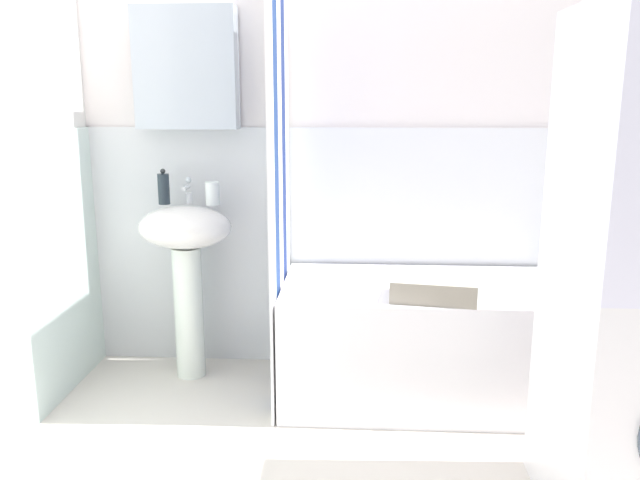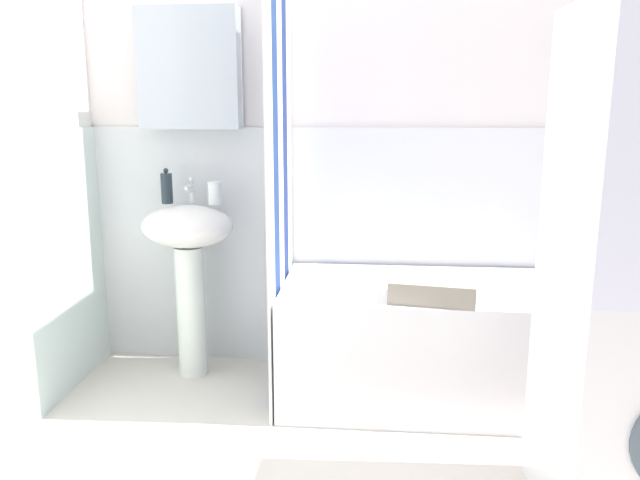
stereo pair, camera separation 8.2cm
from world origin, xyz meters
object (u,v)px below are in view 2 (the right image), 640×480
at_px(sink, 188,252).
at_px(conditioner_bottle, 577,258).
at_px(soap_dispenser, 167,188).
at_px(bathtub, 458,342).
at_px(toothbrush_cup, 215,193).
at_px(towel_folded, 433,289).
at_px(shampoo_bottle, 602,254).

xyz_separation_m(sink, conditioner_bottle, (1.84, 0.11, -0.02)).
height_order(sink, soap_dispenser, soap_dispenser).
xyz_separation_m(sink, bathtub, (1.27, -0.15, -0.36)).
xyz_separation_m(soap_dispenser, conditioner_bottle, (1.94, 0.05, -0.32)).
xyz_separation_m(toothbrush_cup, towel_folded, (1.00, -0.41, -0.33)).
distance_m(conditioner_bottle, towel_folded, 0.85).
distance_m(toothbrush_cup, conditioner_bottle, 1.74).
xyz_separation_m(sink, soap_dispenser, (-0.11, 0.06, 0.30)).
height_order(bathtub, shampoo_bottle, shampoo_bottle).
bearing_deg(soap_dispenser, shampoo_bottle, 1.82).
xyz_separation_m(toothbrush_cup, conditioner_bottle, (1.71, 0.06, -0.30)).
height_order(toothbrush_cup, bathtub, toothbrush_cup).
bearing_deg(bathtub, sink, 173.28).
distance_m(sink, toothbrush_cup, 0.31).
xyz_separation_m(soap_dispenser, toothbrush_cup, (0.23, -0.00, -0.02)).
relative_size(toothbrush_cup, shampoo_bottle, 0.54).
height_order(soap_dispenser, toothbrush_cup, soap_dispenser).
bearing_deg(shampoo_bottle, conditioner_bottle, -174.09).
bearing_deg(sink, conditioner_bottle, 3.39).
bearing_deg(towel_folded, sink, 162.28).
distance_m(sink, soap_dispenser, 0.32).
distance_m(sink, towel_folded, 1.18).
bearing_deg(bathtub, conditioner_bottle, 24.45).
relative_size(bathtub, shampoo_bottle, 7.87).
bearing_deg(conditioner_bottle, bathtub, -155.55).
height_order(toothbrush_cup, shampoo_bottle, toothbrush_cup).
xyz_separation_m(soap_dispenser, bathtub, (1.38, -0.20, -0.66)).
bearing_deg(towel_folded, toothbrush_cup, 157.64).
bearing_deg(soap_dispenser, sink, -26.95).
distance_m(toothbrush_cup, shampoo_bottle, 1.85).
relative_size(bathtub, conditioner_bottle, 9.90).
bearing_deg(shampoo_bottle, bathtub, -158.46).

